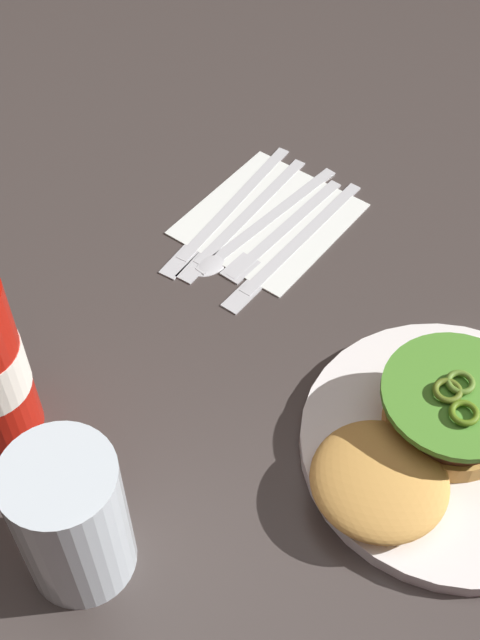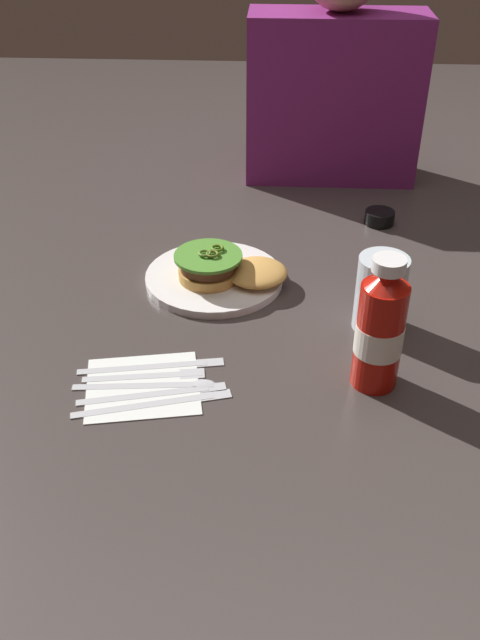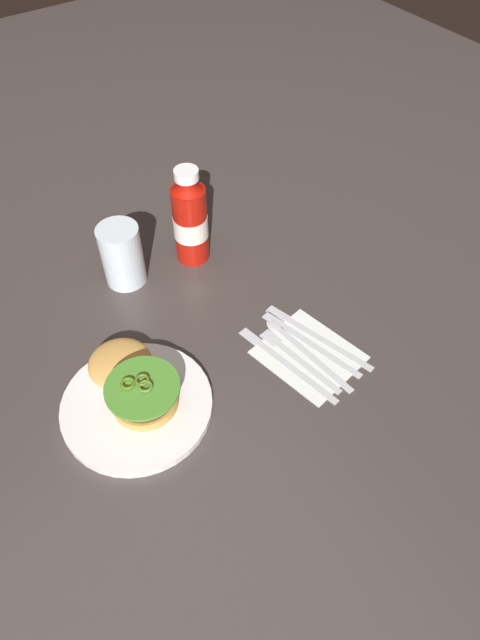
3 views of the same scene
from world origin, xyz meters
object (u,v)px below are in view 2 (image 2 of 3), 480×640
Objects in this scene: ketchup_bottle at (380,330)px; diner_person at (335,80)px; dinner_plate at (214,278)px; steak_knife at (162,391)px; table_knife at (161,364)px; water_glass at (380,293)px; fork_utensil at (155,374)px; burger_sandwich at (227,268)px; butter_knife at (163,401)px; spoon_utensil at (164,383)px; napkin at (143,386)px; condiment_cup at (379,217)px.

diner_person is at bearing 92.26° from ketchup_bottle.
steak_knife is at bearing -98.72° from dinner_plate.
water_glass is at bearing 20.63° from table_knife.
dinner_plate is 1.36× the size of fork_utensil.
fork_utensil is (-0.09, -0.26, -0.03)m from burger_sandwich.
spoon_utensil is at bearing 95.40° from butter_knife.
napkin is at bearing -104.71° from dinner_plate.
burger_sandwich is 0.56m from diner_person.
napkin is (-0.33, -0.03, -0.09)m from ketchup_bottle.
butter_knife is 0.08m from table_knife.
fork_utensil is at bearing 128.20° from spoon_utensil.
ketchup_bottle is (0.23, -0.25, 0.06)m from burger_sandwich.
condiment_cup is at bearing 83.19° from water_glass.
condiment_cup is 0.63m from fork_utensil.
diner_person reaches higher than table_knife.
butter_knife is (-0.31, -0.20, -0.06)m from water_glass.
butter_knife reaches higher than napkin.
fork_utensil is (-0.33, -0.15, -0.06)m from water_glass.
table_knife is (-0.02, 0.08, 0.00)m from butter_knife.
table_knife is at bearing 177.02° from ketchup_bottle.
butter_knife is at bearing -77.26° from steak_knife.
dinner_plate is 0.31m from steak_knife.
napkin is 0.73× the size of butter_knife.
steak_knife is at bearing -103.36° from burger_sandwich.
butter_knife is 1.06× the size of spoon_utensil.
dinner_plate is 1.18× the size of spoon_utensil.
diner_person reaches higher than burger_sandwich.
water_glass is 2.06× the size of condiment_cup.
diner_person is at bearing 71.88° from butter_knife.
steak_knife is at bearing -149.85° from water_glass.
burger_sandwich reaches higher than fork_utensil.
water_glass is at bearing 23.74° from fork_utensil.
ketchup_bottle is at bearing 12.31° from butter_knife.
napkin is (-0.39, -0.53, -0.01)m from condiment_cup.
dinner_plate is at bearing 133.83° from ketchup_bottle.
dinner_plate is at bearing 76.93° from fork_utensil.
diner_person is (0.26, 0.81, 0.21)m from butter_knife.
condiment_cup reaches higher than dinner_plate.
condiment_cup is (0.29, 0.25, -0.02)m from burger_sandwich.
burger_sandwich is 0.25m from table_knife.
ketchup_bottle is 0.33m from fork_utensil.
ketchup_bottle reaches higher than condiment_cup.
napkin is at bearing -111.09° from diner_person.
ketchup_bottle is at bearing 8.52° from steak_knife.
dinner_plate is at bearing 81.28° from steak_knife.
condiment_cup is at bearing 55.86° from spoon_utensil.
condiment_cup is 0.38× the size of napkin.
steak_knife is 0.97× the size of table_knife.
burger_sandwich is 0.32m from butter_knife.
spoon_utensil is at bearing -104.00° from burger_sandwich.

